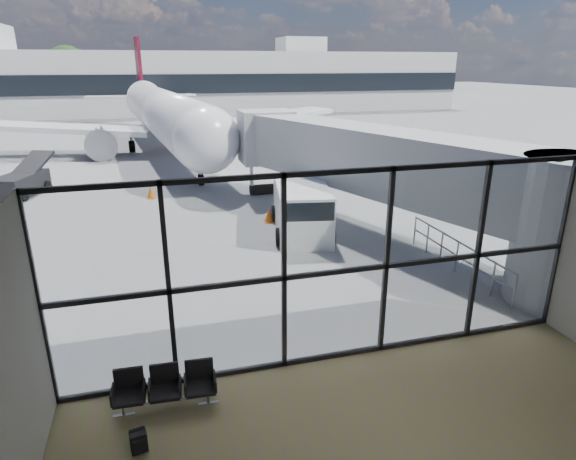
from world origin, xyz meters
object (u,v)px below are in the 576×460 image
belt_loader (22,183)px  service_van (302,209)px  airliner (163,113)px  backpack (139,442)px  seating_row (165,385)px

belt_loader → service_van: bearing=-18.8°
belt_loader → airliner: bearing=78.7°
backpack → belt_loader: (-6.09, 20.00, 0.44)m
seating_row → belt_loader: 20.00m
seating_row → backpack: size_ratio=4.67×
seating_row → airliner: airliner is taller
service_van → airliner: bearing=112.4°
seating_row → service_van: size_ratio=0.41×
airliner → service_van: bearing=-84.9°
belt_loader → backpack: bearing=-53.9°
airliner → belt_loader: bearing=-126.8°
service_van → seating_row: bearing=-110.6°
seating_row → airliner: (1.07, 31.96, 2.28)m
seating_row → service_van: service_van is taller
service_van → belt_loader: bearing=152.9°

